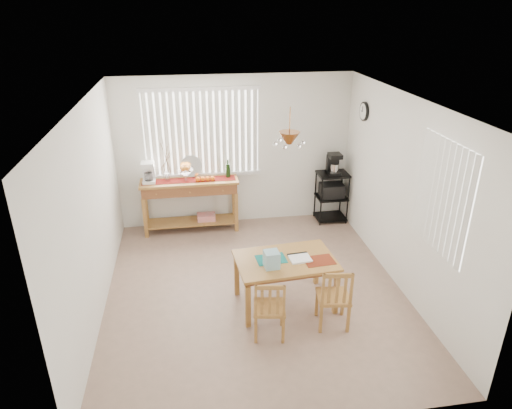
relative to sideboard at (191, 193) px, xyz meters
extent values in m
cube|color=#9F7F6C|center=(0.80, -2.00, -0.69)|extent=(4.00, 4.50, 0.01)
cube|color=white|center=(0.80, 0.30, 0.61)|extent=(4.00, 0.10, 2.60)
cube|color=white|center=(0.80, -4.30, 0.61)|extent=(4.00, 0.10, 2.60)
cube|color=white|center=(-1.25, -2.00, 0.61)|extent=(0.10, 4.50, 2.60)
cube|color=white|center=(2.85, -2.00, 0.61)|extent=(0.10, 4.50, 2.60)
cube|color=white|center=(0.80, -2.00, 1.96)|extent=(4.00, 4.50, 0.10)
cube|color=white|center=(0.25, 0.24, 0.96)|extent=(1.90, 0.01, 1.40)
cube|color=white|center=(-0.65, 0.23, 0.96)|extent=(0.07, 0.03, 1.40)
cube|color=white|center=(-0.54, 0.23, 0.96)|extent=(0.07, 0.03, 1.40)
cube|color=white|center=(-0.44, 0.23, 0.96)|extent=(0.07, 0.03, 1.40)
cube|color=white|center=(-0.33, 0.23, 0.96)|extent=(0.07, 0.03, 1.40)
cube|color=white|center=(-0.23, 0.23, 0.96)|extent=(0.07, 0.03, 1.40)
cube|color=white|center=(-0.12, 0.23, 0.96)|extent=(0.07, 0.03, 1.40)
cube|color=white|center=(-0.02, 0.23, 0.96)|extent=(0.07, 0.03, 1.40)
cube|color=white|center=(0.09, 0.23, 0.96)|extent=(0.07, 0.03, 1.40)
cube|color=white|center=(0.19, 0.23, 0.96)|extent=(0.07, 0.03, 1.40)
cube|color=white|center=(0.30, 0.23, 0.96)|extent=(0.07, 0.03, 1.40)
cube|color=white|center=(0.41, 0.23, 0.96)|extent=(0.07, 0.03, 1.40)
cube|color=white|center=(0.51, 0.23, 0.96)|extent=(0.07, 0.03, 1.40)
cube|color=white|center=(0.62, 0.23, 0.96)|extent=(0.07, 0.03, 1.40)
cube|color=white|center=(0.72, 0.23, 0.96)|extent=(0.07, 0.03, 1.40)
cube|color=white|center=(0.83, 0.23, 0.96)|extent=(0.07, 0.03, 1.40)
cube|color=white|center=(0.93, 0.23, 0.96)|extent=(0.07, 0.03, 1.40)
cube|color=white|center=(1.04, 0.23, 0.96)|extent=(0.07, 0.03, 1.40)
cube|color=white|center=(1.14, 0.23, 0.96)|extent=(0.07, 0.03, 1.40)
cube|color=white|center=(0.25, 0.22, 0.23)|extent=(1.98, 0.06, 0.06)
cube|color=white|center=(0.25, 0.22, 1.69)|extent=(1.98, 0.06, 0.06)
cube|color=white|center=(2.79, -2.90, 0.96)|extent=(0.01, 1.10, 1.30)
cube|color=white|center=(2.78, -3.40, 0.96)|extent=(0.03, 0.07, 1.30)
cube|color=white|center=(2.78, -3.29, 0.96)|extent=(0.03, 0.07, 1.30)
cube|color=white|center=(2.78, -3.18, 0.96)|extent=(0.03, 0.07, 1.30)
cube|color=white|center=(2.78, -3.07, 0.96)|extent=(0.03, 0.07, 1.30)
cube|color=white|center=(2.78, -2.96, 0.96)|extent=(0.03, 0.07, 1.30)
cube|color=white|center=(2.78, -2.85, 0.96)|extent=(0.03, 0.07, 1.30)
cube|color=white|center=(2.78, -2.74, 0.96)|extent=(0.03, 0.07, 1.30)
cube|color=white|center=(2.78, -2.63, 0.96)|extent=(0.03, 0.07, 1.30)
cube|color=white|center=(2.78, -2.52, 0.96)|extent=(0.03, 0.07, 1.30)
cube|color=white|center=(2.78, -2.41, 0.96)|extent=(0.03, 0.07, 1.30)
cylinder|color=black|center=(2.77, -0.45, 1.39)|extent=(0.04, 0.30, 0.30)
cylinder|color=white|center=(2.75, -0.45, 1.39)|extent=(0.01, 0.25, 0.25)
cylinder|color=brown|center=(1.14, -2.35, 1.74)|extent=(0.01, 0.01, 0.34)
cone|color=brown|center=(1.14, -2.35, 1.56)|extent=(0.24, 0.24, 0.14)
sphere|color=white|center=(1.30, -2.35, 1.50)|extent=(0.05, 0.05, 0.05)
sphere|color=white|center=(1.22, -2.21, 1.50)|extent=(0.05, 0.05, 0.05)
sphere|color=white|center=(1.06, -2.21, 1.50)|extent=(0.05, 0.05, 0.05)
sphere|color=white|center=(0.98, -2.35, 1.50)|extent=(0.05, 0.05, 0.05)
sphere|color=white|center=(1.06, -2.49, 1.50)|extent=(0.05, 0.05, 0.05)
sphere|color=white|center=(1.22, -2.49, 1.50)|extent=(0.05, 0.05, 0.05)
cube|color=#AA7839|center=(-0.01, 0.00, 0.21)|extent=(1.63, 0.46, 0.04)
cube|color=brown|center=(-0.01, 0.00, 0.10)|extent=(1.57, 0.42, 0.16)
cube|color=#AA7839|center=(-0.78, -0.18, -0.34)|extent=(0.06, 0.06, 0.70)
cube|color=#AA7839|center=(0.75, -0.18, -0.34)|extent=(0.06, 0.06, 0.70)
cube|color=#AA7839|center=(-0.78, 0.18, -0.34)|extent=(0.06, 0.06, 0.70)
cube|color=#AA7839|center=(0.75, 0.18, -0.34)|extent=(0.06, 0.06, 0.70)
cube|color=#AA7839|center=(-0.01, 0.00, -0.54)|extent=(1.51, 0.40, 0.03)
cube|color=red|center=(0.24, 0.00, -0.47)|extent=(0.31, 0.22, 0.10)
cube|color=maroon|center=(-0.01, 0.00, 0.23)|extent=(1.55, 0.25, 0.01)
cube|color=white|center=(-0.66, 0.00, 0.25)|extent=(0.20, 0.24, 0.05)
cube|color=white|center=(-0.66, 0.08, 0.38)|extent=(0.20, 0.08, 0.31)
cube|color=white|center=(-0.66, -0.02, 0.55)|extent=(0.20, 0.22, 0.07)
cylinder|color=white|center=(-0.66, -0.03, 0.35)|extent=(0.13, 0.13, 0.13)
cylinder|color=white|center=(-0.06, -0.02, 0.28)|extent=(0.05, 0.05, 0.10)
cone|color=white|center=(-0.06, -0.02, 0.38)|extent=(0.27, 0.27, 0.09)
sphere|color=#CE421B|center=(-0.01, -0.02, 0.46)|extent=(0.08, 0.08, 0.08)
sphere|color=#CE421B|center=(-0.04, 0.02, 0.46)|extent=(0.08, 0.08, 0.08)
sphere|color=#CE421B|center=(-0.09, 0.02, 0.46)|extent=(0.08, 0.08, 0.08)
sphere|color=#CE421B|center=(-0.11, -0.02, 0.46)|extent=(0.08, 0.08, 0.08)
sphere|color=#CE421B|center=(-0.09, -0.06, 0.46)|extent=(0.08, 0.08, 0.08)
sphere|color=#CE421B|center=(-0.04, -0.06, 0.46)|extent=(0.08, 0.08, 0.08)
sphere|color=orange|center=(0.13, -0.08, 0.27)|extent=(0.08, 0.08, 0.08)
sphere|color=orange|center=(0.21, -0.08, 0.27)|extent=(0.08, 0.08, 0.08)
sphere|color=orange|center=(0.30, -0.08, 0.27)|extent=(0.08, 0.08, 0.08)
sphere|color=orange|center=(0.38, -0.08, 0.27)|extent=(0.08, 0.08, 0.08)
cylinder|color=silver|center=(0.04, 0.19, 0.41)|extent=(0.37, 0.09, 0.36)
cylinder|color=white|center=(-0.37, 0.05, 0.30)|extent=(0.08, 0.08, 0.14)
cylinder|color=#4C3823|center=(-0.37, 0.05, 0.60)|extent=(0.09, 0.04, 0.45)
cylinder|color=#4C3823|center=(-0.37, 0.05, 0.63)|extent=(0.14, 0.06, 0.49)
cylinder|color=#4C3823|center=(-0.37, 0.05, 0.58)|extent=(0.18, 0.08, 0.37)
cylinder|color=#4C3823|center=(-0.37, 0.05, 0.65)|extent=(0.06, 0.03, 0.56)
cylinder|color=#4C3823|center=(-0.37, 0.05, 0.57)|extent=(0.22, 0.10, 0.31)
cylinder|color=black|center=(0.65, 0.05, 0.35)|extent=(0.08, 0.08, 0.23)
cylinder|color=black|center=(0.65, 0.05, 0.50)|extent=(0.03, 0.03, 0.08)
cylinder|color=black|center=(2.25, -0.19, -0.24)|extent=(0.03, 0.03, 0.90)
cylinder|color=black|center=(2.74, -0.19, -0.24)|extent=(0.03, 0.03, 0.90)
cylinder|color=black|center=(2.25, 0.19, -0.24)|extent=(0.03, 0.03, 0.90)
cylinder|color=black|center=(2.74, 0.19, -0.24)|extent=(0.03, 0.03, 0.90)
cube|color=black|center=(2.49, 0.00, 0.20)|extent=(0.53, 0.42, 0.03)
cube|color=black|center=(2.49, 0.00, -0.24)|extent=(0.53, 0.42, 0.03)
cube|color=black|center=(2.49, 0.00, -0.63)|extent=(0.53, 0.42, 0.03)
cube|color=black|center=(2.49, 0.00, -0.11)|extent=(0.40, 0.32, 0.23)
cube|color=black|center=(2.49, -0.02, 0.24)|extent=(0.21, 0.25, 0.05)
cube|color=black|center=(2.49, 0.06, 0.37)|extent=(0.21, 0.08, 0.32)
cube|color=black|center=(2.49, -0.02, 0.55)|extent=(0.21, 0.23, 0.07)
cylinder|color=silver|center=(2.49, -0.03, 0.34)|extent=(0.14, 0.14, 0.14)
cube|color=#AA7839|center=(1.14, -2.35, -0.04)|extent=(1.31, 0.90, 0.04)
cube|color=brown|center=(1.14, -2.35, -0.08)|extent=(1.21, 0.80, 0.05)
cube|color=#AA7839|center=(0.60, -2.74, -0.40)|extent=(0.07, 0.07, 0.58)
cube|color=#AA7839|center=(1.73, -2.65, -0.40)|extent=(0.07, 0.07, 0.58)
cube|color=#AA7839|center=(0.54, -2.05, -0.40)|extent=(0.07, 0.07, 0.58)
cube|color=#AA7839|center=(1.68, -1.96, -0.40)|extent=(0.07, 0.07, 0.58)
cube|color=#14706C|center=(0.96, -2.32, -0.02)|extent=(0.39, 0.30, 0.01)
cube|color=maroon|center=(1.55, -2.45, -0.02)|extent=(0.39, 0.30, 0.01)
cube|color=white|center=(1.32, -2.38, -0.01)|extent=(0.28, 0.23, 0.02)
cube|color=black|center=(1.31, -2.26, -0.01)|extent=(0.27, 0.05, 0.03)
cube|color=#87B7C5|center=(0.93, -2.50, 0.09)|extent=(0.19, 0.19, 0.21)
cube|color=#AA7839|center=(0.83, -2.92, -0.31)|extent=(0.42, 0.42, 0.04)
cube|color=#AA7839|center=(1.01, -2.79, -0.51)|extent=(0.04, 0.04, 0.36)
cube|color=#AA7839|center=(0.70, -2.74, -0.51)|extent=(0.04, 0.04, 0.36)
cube|color=#AA7839|center=(0.96, -3.10, -0.51)|extent=(0.04, 0.04, 0.36)
cube|color=#AA7839|center=(0.65, -3.05, -0.51)|extent=(0.04, 0.04, 0.36)
cube|color=#AA7839|center=(0.96, -3.11, -0.09)|extent=(0.04, 0.04, 0.40)
cube|color=#AA7839|center=(0.64, -3.06, -0.09)|extent=(0.04, 0.04, 0.40)
cube|color=#AA7839|center=(0.80, -3.08, 0.08)|extent=(0.33, 0.08, 0.05)
cube|color=#AA7839|center=(0.89, -3.10, -0.11)|extent=(0.04, 0.02, 0.32)
cube|color=#AA7839|center=(0.80, -3.08, -0.11)|extent=(0.04, 0.02, 0.32)
cube|color=#AA7839|center=(0.71, -3.07, -0.11)|extent=(0.04, 0.02, 0.32)
cube|color=#AA7839|center=(1.62, -2.85, -0.30)|extent=(0.43, 0.43, 0.04)
cube|color=#AA7839|center=(1.81, -2.71, -0.50)|extent=(0.04, 0.04, 0.37)
cube|color=#AA7839|center=(1.48, -2.66, -0.50)|extent=(0.04, 0.04, 0.37)
cube|color=#AA7839|center=(1.77, -3.03, -0.50)|extent=(0.04, 0.04, 0.37)
cube|color=#AA7839|center=(1.44, -2.99, -0.50)|extent=(0.04, 0.04, 0.37)
cube|color=#AA7839|center=(1.77, -3.04, -0.07)|extent=(0.04, 0.04, 0.42)
cube|color=#AA7839|center=(1.44, -3.00, -0.07)|extent=(0.04, 0.04, 0.42)
cube|color=#AA7839|center=(1.60, -3.02, 0.12)|extent=(0.35, 0.07, 0.05)
cube|color=#AA7839|center=(1.69, -3.03, -0.09)|extent=(0.04, 0.02, 0.34)
cube|color=#AA7839|center=(1.60, -3.02, -0.09)|extent=(0.04, 0.02, 0.34)
cube|color=#AA7839|center=(1.51, -3.01, -0.09)|extent=(0.04, 0.02, 0.34)
camera|label=1|loc=(0.00, -7.22, 2.96)|focal=32.00mm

